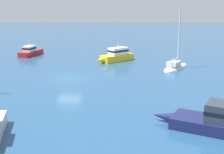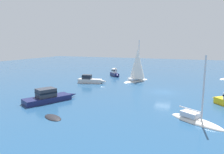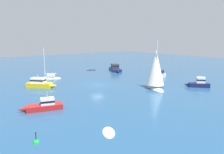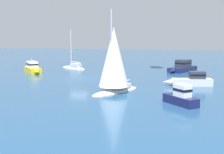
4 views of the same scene
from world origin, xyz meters
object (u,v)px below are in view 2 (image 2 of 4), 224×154
yacht (195,120)px  dinghy (223,79)px  sailboat (137,66)px  rib (53,118)px  cabin_cruiser (90,80)px  launch (48,97)px  powerboat_1 (115,73)px

yacht → dinghy: yacht is taller
sailboat → rib: bearing=-158.3°
rib → cabin_cruiser: bearing=-49.7°
launch → rib: size_ratio=2.53×
sailboat → dinghy: size_ratio=3.27×
cabin_cruiser → rib: size_ratio=1.97×
cabin_cruiser → dinghy: size_ratio=2.16×
sailboat → powerboat_1: 8.89m
cabin_cruiser → dinghy: (-26.62, -15.74, -0.68)m
cabin_cruiser → sailboat: bearing=24.6°
launch → yacht: 19.58m
cabin_cruiser → dinghy: cabin_cruiser is taller
yacht → cabin_cruiser: yacht is taller
yacht → cabin_cruiser: 25.51m
cabin_cruiser → rib: cabin_cruiser is taller
sailboat → powerboat_1: (7.13, -4.63, -2.63)m
cabin_cruiser → rib: bearing=-85.3°
cabin_cruiser → powerboat_1: bearing=71.6°
sailboat → yacht: (-12.13, 21.21, -3.19)m
powerboat_1 → cabin_cruiser: powerboat_1 is taller
launch → cabin_cruiser: launch is taller
launch → yacht: bearing=-64.5°
cabin_cruiser → yacht: bearing=-47.7°
sailboat → yacht: 24.65m
launch → rib: (-4.74, 5.12, -0.74)m
launch → cabin_cruiser: (1.00, -14.70, -0.06)m
rib → sailboat: bearing=-71.8°
launch → dinghy: launch is taller
rib → yacht: bearing=-138.1°
launch → rib: launch is taller
rib → launch: bearing=-23.1°
rib → dinghy: size_ratio=1.09×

